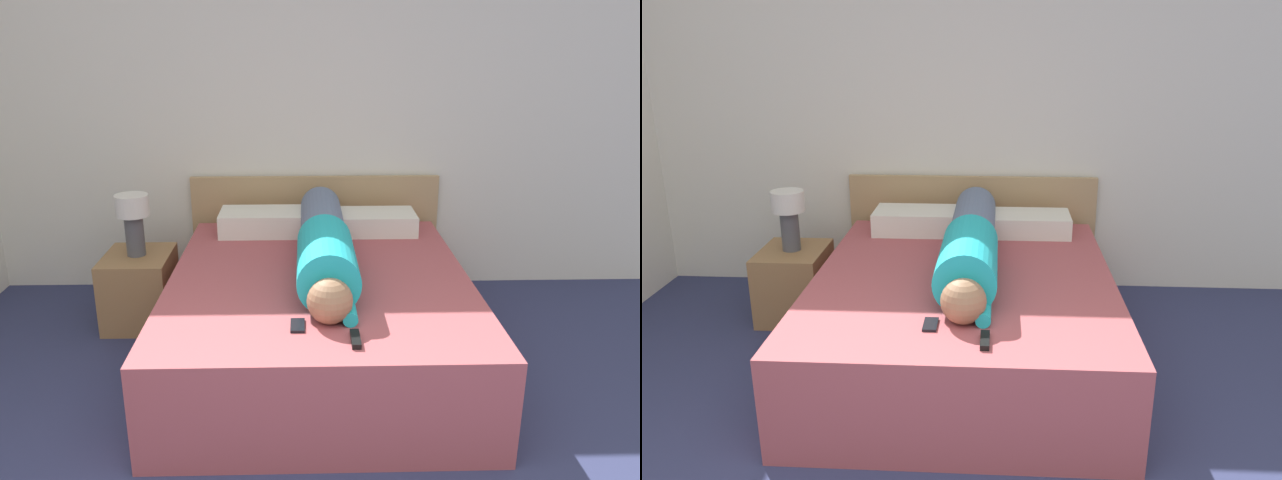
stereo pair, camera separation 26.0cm
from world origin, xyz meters
The scene contains 10 objects.
wall_back centered at (0.00, 3.41, 1.30)m, with size 5.35×0.06×2.60m.
bed centered at (0.19, 2.24, 0.26)m, with size 1.62×1.98×0.51m.
headboard centered at (0.19, 3.34, 0.41)m, with size 1.74×0.04×0.82m.
nightstand centered at (-0.94, 2.75, 0.23)m, with size 0.41×0.49×0.46m.
table_lamp centered at (-0.94, 2.75, 0.70)m, with size 0.20×0.20×0.39m.
person_lying centered at (0.22, 2.34, 0.65)m, with size 0.30×1.64×0.30m.
pillow_near_headboard centered at (-0.16, 3.01, 0.59)m, with size 0.58×0.33×0.15m.
pillow_second centered at (0.57, 3.01, 0.58)m, with size 0.55×0.33×0.13m.
tv_remote centered at (0.32, 1.46, 0.52)m, with size 0.04×0.15×0.02m.
cell_phone centered at (0.07, 1.61, 0.52)m, with size 0.06×0.13×0.01m.
Camera 1 is at (0.10, -0.94, 1.78)m, focal length 35.00 mm.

